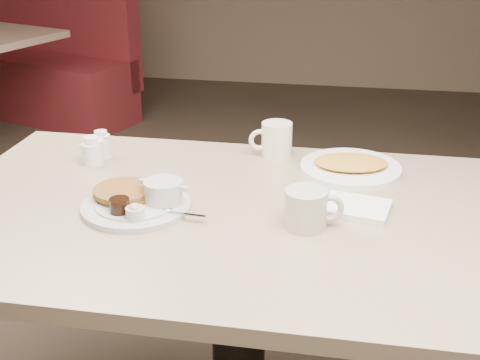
% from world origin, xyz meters
% --- Properties ---
extents(diner_table, '(1.50, 0.90, 0.75)m').
position_xyz_m(diner_table, '(0.00, 0.00, 0.58)').
color(diner_table, tan).
rests_on(diner_table, ground).
extents(main_plate, '(0.34, 0.31, 0.07)m').
position_xyz_m(main_plate, '(-0.24, -0.03, 0.77)').
color(main_plate, '#B8B8B4').
rests_on(main_plate, diner_table).
extents(coffee_mug_near, '(0.14, 0.11, 0.09)m').
position_xyz_m(coffee_mug_near, '(0.17, -0.06, 0.80)').
color(coffee_mug_near, beige).
rests_on(coffee_mug_near, diner_table).
extents(napkin, '(0.17, 0.15, 0.02)m').
position_xyz_m(napkin, '(0.28, 0.04, 0.76)').
color(napkin, white).
rests_on(napkin, diner_table).
extents(coffee_mug_far, '(0.13, 0.11, 0.10)m').
position_xyz_m(coffee_mug_far, '(0.04, 0.37, 0.80)').
color(coffee_mug_far, white).
rests_on(coffee_mug_far, diner_table).
extents(creamer_left, '(0.09, 0.08, 0.08)m').
position_xyz_m(creamer_left, '(-0.46, 0.22, 0.79)').
color(creamer_left, white).
rests_on(creamer_left, diner_table).
extents(creamer_right, '(0.07, 0.06, 0.08)m').
position_xyz_m(creamer_right, '(-0.45, 0.27, 0.79)').
color(creamer_right, silver).
rests_on(creamer_right, diner_table).
extents(hash_plate, '(0.31, 0.31, 0.04)m').
position_xyz_m(hash_plate, '(0.26, 0.29, 0.76)').
color(hash_plate, white).
rests_on(hash_plate, diner_table).
extents(booth_back_left, '(1.75, 1.89, 1.12)m').
position_xyz_m(booth_back_left, '(-1.92, 2.74, 0.41)').
color(booth_back_left, maroon).
rests_on(booth_back_left, ground).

